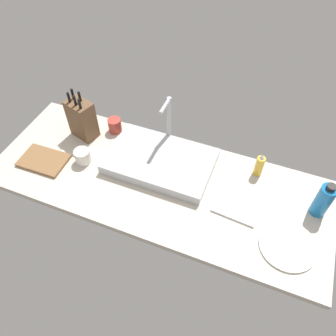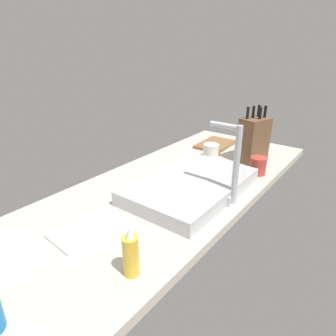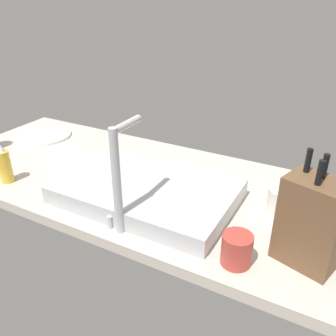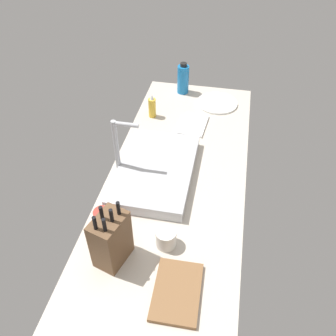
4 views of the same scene
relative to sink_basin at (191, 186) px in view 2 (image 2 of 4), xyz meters
The scene contains 9 objects.
countertop_slab 11.79cm from the sink_basin, 74.83° to the right, with size 177.63×67.30×3.50cm, color beige.
sink_basin is the anchor object (origin of this frame).
faucet 22.78cm from the sink_basin, 97.06° to the left, with size 5.50×12.83×31.20cm.
knife_block 51.17cm from the sink_basin, behind, with size 16.81×13.80×28.86cm.
cutting_board 63.83cm from the sink_basin, 160.38° to the right, with size 25.08×16.98×1.80cm, color brown.
soap_bottle 51.77cm from the sink_basin, 15.09° to the left, with size 4.45×4.45×14.54cm.
dish_towel 46.80cm from the sink_basin, 15.11° to the right, with size 21.68×14.44×1.20cm, color white.
coffee_mug 38.23cm from the sink_basin, 156.91° to the left, with size 7.69×7.69×8.36cm, color #B23D33.
ceramic_cup 42.00cm from the sink_basin, 161.66° to the right, with size 8.46×8.46×7.96cm, color silver.
Camera 2 is at (91.39, 70.01, 61.57)cm, focal length 31.68 mm.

